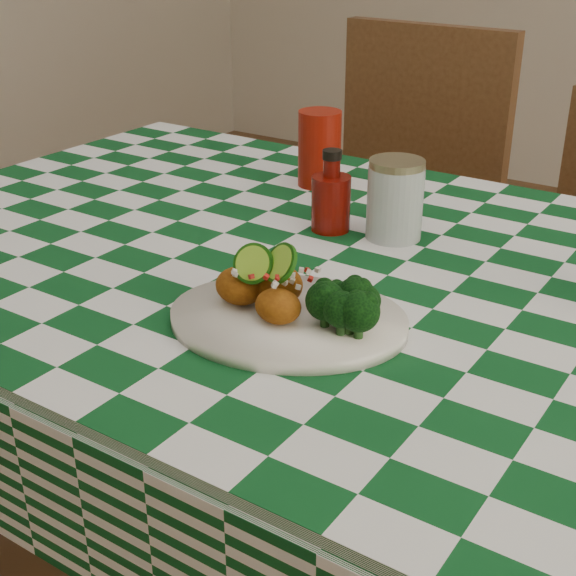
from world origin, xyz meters
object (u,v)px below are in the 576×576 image
Objects in this scene: dining_table at (324,465)px; fried_chicken_pile at (273,281)px; wooden_chair_left at (378,241)px; ketchup_bottle at (331,191)px; plate at (288,320)px; mason_jar at (395,199)px; red_tumbler at (319,149)px.

dining_table is 0.50m from fried_chicken_pile.
ketchup_bottle is at bearing -67.95° from wooden_chair_left.
fried_chicken_pile is (-0.02, 0.00, 0.05)m from plate.
ketchup_bottle is 1.05× the size of mason_jar.
dining_table is at bearing 107.60° from plate.
fried_chicken_pile is (0.04, -0.22, 0.45)m from dining_table.
fried_chicken_pile is at bearing -89.06° from mason_jar.
mason_jar is at bearing 15.00° from ketchup_bottle.
plate is 0.31× the size of wooden_chair_left.
ketchup_bottle reaches higher than fried_chicken_pile.
ketchup_bottle is at bearing 119.93° from dining_table.
fried_chicken_pile is at bearing 180.00° from plate.
red_tumbler is 0.14× the size of wooden_chair_left.
mason_jar is (0.25, -0.17, -0.01)m from red_tumbler.
ketchup_bottle is (-0.11, 0.33, 0.01)m from fried_chicken_pile.
plate reaches higher than dining_table.
red_tumbler reaches higher than ketchup_bottle.
ketchup_bottle is (0.15, -0.20, -0.00)m from red_tumbler.
ketchup_bottle is 0.74m from wooden_chair_left.
ketchup_bottle is at bearing 112.12° from plate.
wooden_chair_left reaches higher than fried_chicken_pile.
wooden_chair_left reaches higher than plate.
dining_table is 0.48m from mason_jar.
wooden_chair_left is (-0.32, 0.58, -0.34)m from mason_jar.
fried_chicken_pile is 0.97× the size of mason_jar.
dining_table is at bearing -60.07° from ketchup_bottle.
fried_chicken_pile is 0.36m from mason_jar.
wooden_chair_left reaches higher than mason_jar.
wooden_chair_left reaches higher than dining_table.
fried_chicken_pile reaches higher than plate.
plate is at bearing -67.08° from wooden_chair_left.
plate is 0.60m from red_tumbler.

